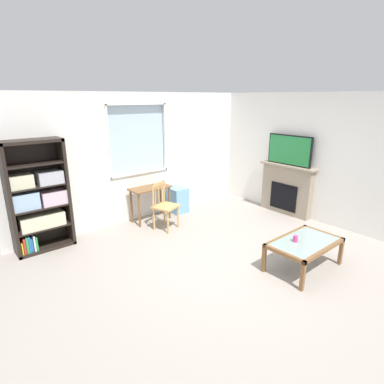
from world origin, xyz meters
TOP-DOWN VIEW (x-y plane):
  - ground at (0.00, 0.00)m, footprint 6.23×6.14m
  - wall_back_with_window at (-0.00, 2.57)m, footprint 5.23×0.15m
  - wall_right at (2.68, 0.00)m, footprint 0.12×5.34m
  - bookshelf at (-1.99, 2.33)m, footprint 0.90×0.38m
  - desk_under_window at (0.05, 2.22)m, footprint 0.82×0.41m
  - wooden_chair at (0.02, 1.71)m, footprint 0.53×0.52m
  - plastic_drawer_unit at (0.77, 2.27)m, footprint 0.35×0.40m
  - fireplace at (2.52, 0.71)m, footprint 0.26×1.24m
  - tv at (2.50, 0.71)m, footprint 0.06×0.99m
  - coffee_table at (0.74, -0.80)m, footprint 1.10×0.67m
  - sippy_cup at (0.62, -0.72)m, footprint 0.07×0.07m

SIDE VIEW (x-z plane):
  - ground at x=0.00m, z-range -0.02..0.00m
  - plastic_drawer_unit at x=0.77m, z-range 0.00..0.55m
  - coffee_table at x=0.74m, z-range 0.16..0.59m
  - wooden_chair at x=0.02m, z-range 0.01..0.91m
  - sippy_cup at x=0.62m, z-range 0.43..0.52m
  - fireplace at x=2.52m, z-range 0.00..1.07m
  - desk_under_window at x=0.05m, z-range 0.22..0.92m
  - bookshelf at x=-1.99m, z-range -0.06..1.76m
  - wall_back_with_window at x=0.00m, z-range -0.04..2.48m
  - wall_right at x=2.68m, z-range 0.00..2.53m
  - tv at x=2.50m, z-range 1.07..1.69m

